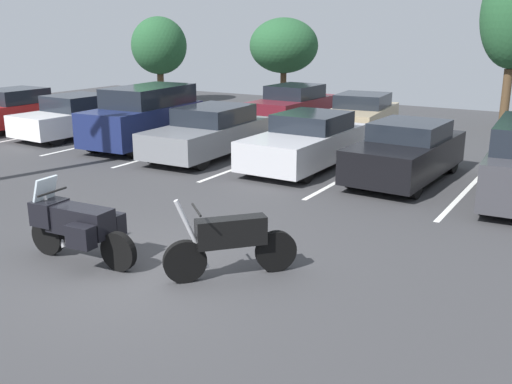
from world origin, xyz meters
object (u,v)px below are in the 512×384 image
Objects in this scene: car_navy at (145,116)px; motorcycle_touring at (76,224)px; motorcycle_second at (230,242)px; car_red at (11,110)px; car_black at (406,152)px; car_grey at (209,132)px; car_far_maroon at (294,105)px; car_silver at (306,142)px; car_far_tan at (361,114)px; car_white at (75,117)px.

motorcycle_touring is at bearing -54.82° from car_navy.
motorcycle_second is 0.39× the size of car_red.
car_grey is at bearing -177.46° from car_black.
car_far_maroon is (-0.58, 6.49, 0.03)m from car_grey.
car_red reaches higher than car_silver.
car_grey is (-2.93, 7.78, 0.07)m from motorcycle_touring.
motorcycle_touring is at bearing -87.70° from car_far_tan.
car_far_maroon reaches higher than car_red.
car_far_maroon is (5.32, 6.34, 0.06)m from car_white.
motorcycle_second is at bearing -72.20° from car_silver.
motorcycle_second is 0.37× the size of car_silver.
car_far_tan is at bearing 92.30° from motorcycle_touring.
car_navy is at bearing -179.37° from car_black.
car_black is (2.81, -0.03, 0.02)m from car_silver.
car_white is (-8.82, 7.93, 0.05)m from motorcycle_touring.
car_silver reaches higher than motorcycle_second.
car_far_tan reaches higher than motorcycle_second.
car_white is 0.96× the size of car_far_tan.
car_white is 3.23m from car_navy.
car_black is at bearing -43.89° from car_far_maroon.
car_red is 0.97× the size of car_navy.
car_red is at bearing -173.39° from car_white.
car_navy reaches higher than motorcycle_touring.
car_far_maroon is (-3.51, 14.27, 0.11)m from motorcycle_touring.
car_grey is at bearing -84.90° from car_far_maroon.
car_navy is (3.22, 0.01, 0.27)m from car_white.
car_grey is 1.03× the size of car_silver.
car_navy is 5.77m from car_silver.
motorcycle_second is at bearing -41.46° from car_navy.
car_red is 1.00× the size of car_white.
motorcycle_second is 13.38m from car_white.
motorcycle_touring is 2.62m from motorcycle_second.
motorcycle_second is 10.81m from car_navy.
car_red is at bearing -177.69° from car_silver.
car_red is 0.93× the size of car_grey.
motorcycle_touring is 0.49× the size of car_far_tan.
car_far_tan is (-0.56, 13.92, 0.02)m from motorcycle_touring.
car_white is 0.99× the size of car_black.
motorcycle_touring is at bearing -162.30° from motorcycle_second.
car_grey reaches higher than car_silver.
car_red is 10.69m from car_far_maroon.
car_red is 3.05m from car_white.
car_red is at bearing -178.73° from car_grey.
car_far_maroon reaches higher than car_black.
car_grey is 6.59m from car_far_tan.
car_white is (-11.32, 7.14, 0.13)m from motorcycle_second.
motorcycle_second is at bearing 17.70° from motorcycle_touring.
motorcycle_second is 13.48m from car_far_tan.
car_navy is at bearing 176.41° from car_grey.
car_grey is 3.10m from car_silver.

